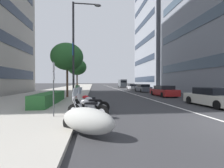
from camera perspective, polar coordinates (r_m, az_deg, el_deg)
sidewalk_right_plaza at (r=36.01m, az=-15.79°, el=-2.00°), size 160.00×9.62×0.15m
lane_centre_stripe at (r=41.02m, az=1.33°, el=-1.73°), size 110.00×0.16×0.01m
motorcycle_by_sign_pole at (r=5.32m, az=-9.34°, el=-13.30°), size 1.96×2.15×0.96m
motorcycle_second_in_row at (r=7.97m, az=-9.32°, el=-9.10°), size 1.01×2.09×1.49m
motorcycle_mid_row at (r=9.33m, az=-7.94°, el=-7.66°), size 0.87×2.15×1.49m
motorcycle_far_end_row at (r=10.58m, az=-9.15°, el=-6.68°), size 0.70×2.09×1.48m
car_following_behind at (r=13.73m, az=33.01°, el=-4.23°), size 4.25×1.95×1.38m
car_far_down_avenue at (r=20.54m, az=18.67°, el=-2.52°), size 4.68×1.95×1.34m
car_mid_block_traffic at (r=28.57m, az=11.39°, el=-1.53°), size 4.57×2.06×1.39m
car_approaching_light at (r=35.73m, az=7.63°, el=-1.12°), size 4.21×1.92×1.31m
delivery_van_ahead at (r=49.84m, az=3.86°, el=0.29°), size 5.18×2.12×2.56m
parking_sign_by_curb at (r=7.89m, az=-20.93°, el=0.61°), size 0.32×0.06×2.64m
street_lamp_with_banners at (r=14.43m, az=-12.77°, el=14.86°), size 1.26×2.56×8.74m
clipped_hedge_bed at (r=12.96m, az=-22.13°, el=-4.79°), size 6.13×1.10×0.84m
street_tree_far_plaza at (r=17.66m, az=-16.36°, el=9.70°), size 3.48×3.48×5.90m
street_tree_near_plaza_corner at (r=27.02m, az=-12.90°, el=6.17°), size 3.22×3.22×5.58m
pedestrian_on_plaza at (r=17.14m, az=-12.76°, el=-2.27°), size 0.36×0.46×1.52m
office_tower_mid_left at (r=51.02m, az=20.29°, el=16.85°), size 18.78×15.78×31.91m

